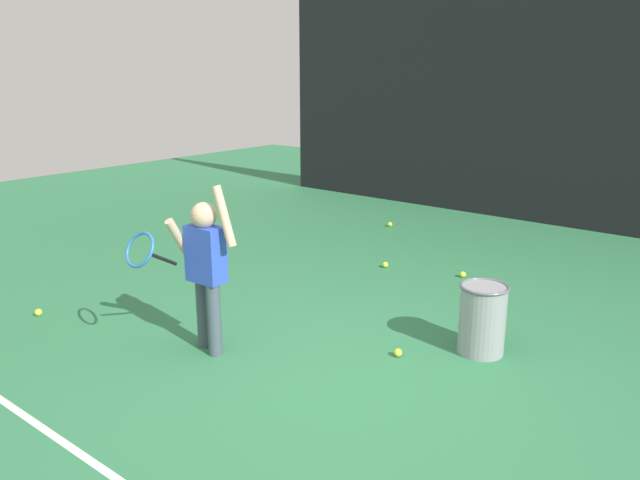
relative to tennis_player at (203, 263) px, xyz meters
The scene contains 11 objects.
ground_plane 1.34m from the tennis_player, 13.85° to the left, with size 20.00×20.00×0.00m, color #2D7247.
back_fence_windscreen 6.10m from the tennis_player, 79.47° to the left, with size 10.28×0.08×3.98m, color black.
fence_post_0 7.22m from the tennis_player, 123.31° to the left, with size 0.09×0.09×4.13m, color slate.
fence_post_1 6.18m from the tennis_player, 79.58° to the left, with size 0.09×0.09×4.13m, color slate.
tennis_player is the anchor object (origin of this frame).
ball_hopper 2.21m from the tennis_player, 38.18° to the left, with size 0.38×0.38×0.56m.
tennis_ball_1 2.78m from the tennis_player, 91.73° to the left, with size 0.07×0.07×0.07m, color #CCE033.
tennis_ball_3 1.66m from the tennis_player, 34.73° to the left, with size 0.07×0.07×0.07m, color #CCE033.
tennis_ball_4 1.94m from the tennis_player, 164.38° to the right, with size 0.07×0.07×0.07m, color #CCE033.
tennis_ball_6 3.10m from the tennis_player, 75.56° to the left, with size 0.07×0.07×0.07m, color #CCE033.
tennis_ball_7 4.48m from the tennis_player, 103.93° to the left, with size 0.07×0.07×0.07m, color #CCE033.
Camera 1 is at (2.52, -3.30, 2.20)m, focal length 35.53 mm.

